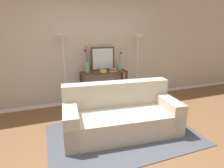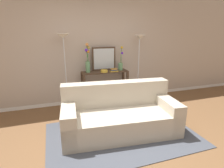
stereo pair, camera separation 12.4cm
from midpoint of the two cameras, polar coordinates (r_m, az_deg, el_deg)
The scene contains 13 objects.
ground_plane at distance 3.07m, azimuth 5.74°, elevation -20.15°, with size 16.00×16.00×0.02m, color brown.
back_wall at distance 4.67m, azimuth -5.55°, elevation 11.25°, with size 12.00×0.15×2.82m.
area_rug at distance 3.43m, azimuth 4.24°, elevation -15.52°, with size 2.61×1.68×0.01m.
couch at distance 3.41m, azimuth 3.39°, elevation -9.80°, with size 2.13×1.13×0.88m.
console_table at distance 4.58m, azimuth -1.44°, elevation 0.63°, with size 1.15×0.34×0.85m.
floor_lamp_left at distance 4.18m, azimuth -13.92°, elevation 9.96°, with size 0.28×0.28×1.76m.
floor_lamp_right at distance 4.71m, azimuth 9.26°, elevation 10.44°, with size 0.28×0.28×1.71m.
wall_mirror at distance 4.60m, azimuth -1.76°, elevation 7.90°, with size 0.60×0.02×0.58m.
vase_tall_flowers at distance 4.38m, azimuth -6.82°, elevation 7.47°, with size 0.13×0.14×0.70m.
vase_short_flowers at distance 4.63m, azimuth 3.54°, elevation 6.73°, with size 0.12×0.11×0.59m.
fruit_bowl at distance 4.40m, azimuth -1.67°, elevation 4.09°, with size 0.17×0.17×0.06m.
book_stack at distance 4.49m, azimuth 1.35°, elevation 4.37°, with size 0.19×0.15×0.07m.
book_row_under_console at distance 4.67m, azimuth -5.14°, elevation -5.84°, with size 0.30×0.16×0.13m.
Camera 2 is at (-1.00, -2.26, 1.81)m, focal length 29.22 mm.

